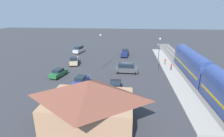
% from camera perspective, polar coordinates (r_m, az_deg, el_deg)
% --- Properties ---
extents(ground_plane, '(200.00, 200.00, 0.00)m').
position_cam_1_polar(ground_plane, '(42.58, 4.88, -0.34)').
color(ground_plane, '#38383D').
extents(railway_track, '(4.80, 70.00, 0.30)m').
position_cam_1_polar(railway_track, '(44.59, 23.17, -0.81)').
color(railway_track, slate).
rests_on(railway_track, ground).
extents(platform, '(3.20, 46.00, 0.30)m').
position_cam_1_polar(platform, '(43.54, 18.16, -0.58)').
color(platform, '#A8A399').
rests_on(platform, ground).
extents(station_building, '(10.97, 8.02, 5.91)m').
position_cam_1_polar(station_building, '(21.63, -7.24, -10.75)').
color(station_building, tan).
rests_on(station_building, ground).
extents(pedestrian_on_platform, '(0.36, 0.36, 1.71)m').
position_cam_1_polar(pedestrian_on_platform, '(43.14, 18.59, 0.78)').
color(pedestrian_on_platform, '#23284C').
rests_on(pedestrian_on_platform, platform).
extents(pedestrian_waiting_far, '(0.36, 0.36, 1.71)m').
position_cam_1_polar(pedestrian_waiting_far, '(46.94, 16.75, 2.33)').
color(pedestrian_waiting_far, brown).
rests_on(pedestrian_waiting_far, platform).
extents(sedan_blue, '(2.34, 4.68, 1.74)m').
position_cam_1_polar(sedan_blue, '(33.98, -10.06, -3.89)').
color(sedan_blue, '#283D9E').
rests_on(sedan_blue, ground).
extents(pickup_tan, '(3.20, 5.71, 2.14)m').
position_cam_1_polar(pickup_tan, '(47.43, -12.13, 2.55)').
color(pickup_tan, '#C6B284').
rests_on(pickup_tan, ground).
extents(pickup_black, '(2.22, 5.49, 2.14)m').
position_cam_1_polar(pickup_black, '(30.43, 1.00, -5.99)').
color(pickup_black, black).
rests_on(pickup_black, ground).
extents(suv_silver, '(2.89, 5.19, 2.22)m').
position_cam_1_polar(suv_silver, '(60.14, -10.61, 6.05)').
color(suv_silver, silver).
rests_on(suv_silver, ground).
extents(suv_charcoal, '(4.94, 2.48, 2.22)m').
position_cam_1_polar(suv_charcoal, '(39.94, 4.72, 0.13)').
color(suv_charcoal, '#47494F').
rests_on(suv_charcoal, ground).
extents(pickup_navy, '(2.33, 5.52, 2.14)m').
position_cam_1_polar(pickup_navy, '(54.91, 4.19, 5.03)').
color(pickup_navy, navy).
rests_on(pickup_navy, ground).
extents(sedan_green, '(2.71, 4.78, 1.74)m').
position_cam_1_polar(sedan_green, '(39.32, -16.89, -1.33)').
color(sedan_green, '#236638').
rests_on(sedan_green, ground).
extents(light_pole_near_platform, '(0.44, 0.44, 7.63)m').
position_cam_1_polar(light_pole_near_platform, '(42.19, 14.94, 5.71)').
color(light_pole_near_platform, '#515156').
rests_on(light_pole_near_platform, ground).
extents(light_pole_lot_center, '(0.44, 0.44, 8.33)m').
position_cam_1_polar(light_pole_lot_center, '(41.65, -3.65, 6.66)').
color(light_pole_lot_center, '#515156').
rests_on(light_pole_lot_center, ground).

